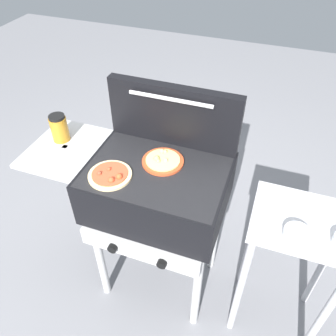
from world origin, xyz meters
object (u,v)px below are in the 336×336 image
object	(u,v)px
pizza_pepperoni	(110,175)
sauce_jar	(59,128)
pizza_cheese	(163,161)
prep_table	(292,254)
grill	(155,191)
topping_bowl_near	(297,235)

from	to	relation	value
pizza_pepperoni	sauce_jar	world-z (taller)	sauce_jar
pizza_cheese	sauce_jar	xyz separation A→B (m)	(-0.53, -0.00, 0.06)
pizza_pepperoni	prep_table	bearing A→B (deg)	7.95
pizza_cheese	sauce_jar	size ratio (longest dim) A/B	1.40
pizza_cheese	prep_table	size ratio (longest dim) A/B	0.24
grill	pizza_pepperoni	bearing A→B (deg)	-145.11
pizza_pepperoni	topping_bowl_near	distance (m)	0.80
prep_table	topping_bowl_near	distance (m)	0.28
grill	sauce_jar	world-z (taller)	sauce_jar
pizza_pepperoni	prep_table	world-z (taller)	pizza_pepperoni
grill	pizza_pepperoni	xyz separation A→B (m)	(-0.16, -0.11, 0.15)
prep_table	grill	bearing A→B (deg)	-179.63
grill	topping_bowl_near	size ratio (longest dim) A/B	9.00
pizza_cheese	sauce_jar	distance (m)	0.53
sauce_jar	topping_bowl_near	size ratio (longest dim) A/B	1.28
sauce_jar	topping_bowl_near	bearing A→B (deg)	-7.69
grill	prep_table	world-z (taller)	grill
prep_table	pizza_cheese	bearing A→B (deg)	175.54
grill	topping_bowl_near	distance (m)	0.65
grill	pizza_pepperoni	world-z (taller)	pizza_pepperoni
grill	sauce_jar	xyz separation A→B (m)	(-0.51, 0.05, 0.21)
pizza_pepperoni	grill	bearing A→B (deg)	34.89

